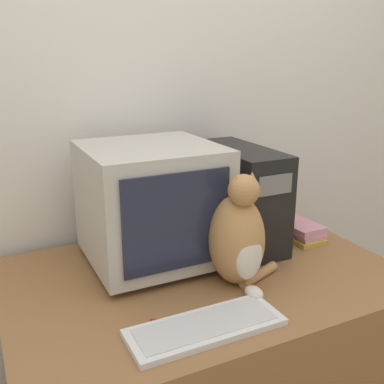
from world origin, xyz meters
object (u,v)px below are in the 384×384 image
book_stack (300,231)px  keyboard (206,327)px  crt_monitor (152,203)px  pen (177,321)px  computer_tower (239,196)px  cat (238,238)px

book_stack → keyboard: bearing=-148.6°
crt_monitor → keyboard: size_ratio=1.03×
keyboard → pen: (-0.06, 0.07, -0.01)m
computer_tower → pen: bearing=-137.8°
pen → crt_monitor: bearing=77.8°
cat → book_stack: bearing=27.2°
keyboard → crt_monitor: bearing=86.4°
keyboard → cat: (0.22, 0.19, 0.15)m
keyboard → pen: keyboard is taller
keyboard → pen: bearing=130.1°
cat → pen: cat is taller
cat → crt_monitor: bearing=126.0°
keyboard → book_stack: 0.77m
book_stack → pen: book_stack is taller
cat → keyboard: bearing=-137.1°
keyboard → pen: 0.09m
cat → book_stack: (0.44, 0.21, -0.13)m
crt_monitor → computer_tower: bearing=2.3°
computer_tower → cat: computer_tower is taller
crt_monitor → cat: crt_monitor is taller
keyboard → book_stack: (0.66, 0.40, 0.02)m
crt_monitor → computer_tower: (0.37, 0.02, -0.03)m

